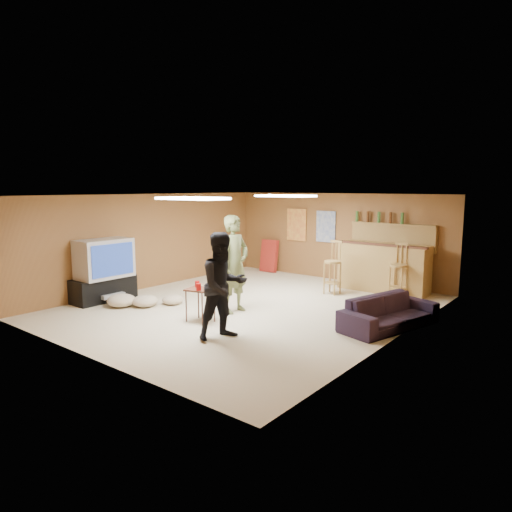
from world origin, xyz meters
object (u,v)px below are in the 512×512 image
Objects in this scene: person_black at (223,286)px; tray_table at (200,305)px; person_olive at (235,264)px; sofa at (389,312)px; tv_body at (104,258)px; bar_counter at (383,268)px.

tray_table is (-0.91, 0.38, -0.54)m from person_black.
person_olive reaches higher than person_black.
person_olive is 1.08m from tray_table.
tv_body is at bearing 125.19° from sofa.
tv_body is at bearing -176.13° from tray_table.
person_olive reaches higher than sofa.
sofa is 3.24m from tray_table.
tv_body is 5.72m from sofa.
person_olive is at bearing 21.81° from tv_body.
bar_counter is at bearing 11.00° from person_black.
person_black reaches higher than tv_body.
sofa is 3.06× the size of tray_table.
person_black is 1.12m from tray_table.
person_black reaches higher than tray_table.
bar_counter reaches higher than sofa.
person_olive is at bearing 123.04° from sofa.
sofa is at bearing -72.31° from person_olive.
bar_counter is (4.15, 4.45, -0.35)m from tv_body.
tv_body is 0.60× the size of person_olive.
tv_body is 0.55× the size of bar_counter.
person_olive is 1.54m from person_black.
sofa is at bearing 32.36° from tray_table.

